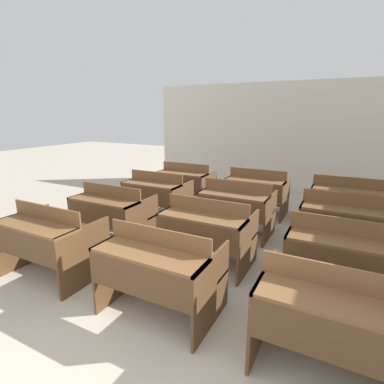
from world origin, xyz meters
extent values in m
cube|color=white|center=(0.00, 7.18, 1.37)|extent=(7.28, 0.06, 2.74)
cube|color=brown|center=(-2.27, 1.55, 0.37)|extent=(0.03, 0.80, 0.74)
cube|color=brown|center=(-1.16, 1.55, 0.37)|extent=(0.03, 0.80, 0.74)
cube|color=brown|center=(-1.71, 1.33, 0.72)|extent=(1.14, 0.37, 0.03)
cube|color=brown|center=(-1.71, 1.16, 0.54)|extent=(1.08, 0.02, 0.33)
cube|color=brown|center=(-1.71, 1.51, 0.83)|extent=(1.14, 0.02, 0.18)
cube|color=brown|center=(-1.71, 1.80, 0.41)|extent=(1.14, 0.30, 0.03)
cube|color=brown|center=(-1.71, 1.80, 0.15)|extent=(1.08, 0.04, 0.04)
cube|color=brown|center=(-0.66, 1.56, 0.37)|extent=(0.03, 0.80, 0.74)
cube|color=brown|center=(0.45, 1.56, 0.37)|extent=(0.03, 0.80, 0.74)
cube|color=brown|center=(-0.11, 1.35, 0.72)|extent=(1.14, 0.37, 0.03)
cube|color=brown|center=(-0.11, 1.17, 0.54)|extent=(1.08, 0.02, 0.33)
cube|color=brown|center=(-0.11, 1.52, 0.83)|extent=(1.14, 0.02, 0.18)
cube|color=brown|center=(-0.11, 1.81, 0.41)|extent=(1.14, 0.30, 0.03)
cube|color=brown|center=(-0.11, 1.81, 0.15)|extent=(1.08, 0.04, 0.04)
cube|color=brown|center=(0.93, 1.56, 0.37)|extent=(0.03, 0.80, 0.74)
cube|color=brown|center=(1.48, 1.35, 0.72)|extent=(1.14, 0.37, 0.03)
cube|color=brown|center=(1.48, 1.17, 0.54)|extent=(1.08, 0.02, 0.33)
cube|color=brown|center=(1.48, 1.52, 0.83)|extent=(1.14, 0.02, 0.18)
cube|color=brown|center=(1.48, 1.81, 0.41)|extent=(1.14, 0.30, 0.03)
cube|color=brown|center=(1.48, 1.81, 0.15)|extent=(1.08, 0.04, 0.04)
cube|color=brown|center=(-2.30, 2.70, 0.37)|extent=(0.03, 0.80, 0.74)
cube|color=brown|center=(-1.19, 2.70, 0.37)|extent=(0.03, 0.80, 0.74)
cube|color=brown|center=(-1.75, 2.49, 0.72)|extent=(1.14, 0.37, 0.03)
cube|color=brown|center=(-1.75, 2.31, 0.54)|extent=(1.08, 0.02, 0.33)
cube|color=brown|center=(-1.75, 2.66, 0.83)|extent=(1.14, 0.02, 0.18)
cube|color=brown|center=(-1.75, 2.95, 0.41)|extent=(1.14, 0.30, 0.03)
cube|color=brown|center=(-1.75, 2.95, 0.15)|extent=(1.08, 0.04, 0.04)
cube|color=brown|center=(-0.66, 2.71, 0.37)|extent=(0.03, 0.80, 0.74)
cube|color=brown|center=(0.45, 2.71, 0.37)|extent=(0.03, 0.80, 0.74)
cube|color=brown|center=(-0.11, 2.49, 0.72)|extent=(1.14, 0.37, 0.03)
cube|color=brown|center=(-0.11, 2.32, 0.54)|extent=(1.08, 0.02, 0.33)
cube|color=brown|center=(-0.11, 2.67, 0.83)|extent=(1.14, 0.02, 0.18)
cube|color=brown|center=(-0.11, 2.96, 0.41)|extent=(1.14, 0.30, 0.03)
cube|color=brown|center=(-0.11, 2.96, 0.15)|extent=(1.08, 0.04, 0.04)
cube|color=brown|center=(0.95, 2.71, 0.37)|extent=(0.03, 0.80, 0.74)
cube|color=brown|center=(1.50, 2.50, 0.72)|extent=(1.14, 0.37, 0.03)
cube|color=brown|center=(1.50, 2.32, 0.54)|extent=(1.08, 0.02, 0.33)
cube|color=brown|center=(1.50, 2.67, 0.83)|extent=(1.14, 0.02, 0.18)
cube|color=brown|center=(1.50, 2.96, 0.41)|extent=(1.14, 0.30, 0.03)
cube|color=brown|center=(1.50, 2.96, 0.15)|extent=(1.08, 0.04, 0.04)
cube|color=brown|center=(-2.27, 3.91, 0.37)|extent=(0.03, 0.80, 0.74)
cube|color=brown|center=(-1.17, 3.91, 0.37)|extent=(0.03, 0.80, 0.74)
cube|color=brown|center=(-1.72, 3.69, 0.72)|extent=(1.14, 0.37, 0.03)
cube|color=brown|center=(-1.72, 3.52, 0.54)|extent=(1.08, 0.02, 0.33)
cube|color=brown|center=(-1.72, 3.87, 0.83)|extent=(1.14, 0.02, 0.18)
cube|color=brown|center=(-1.72, 4.16, 0.41)|extent=(1.14, 0.30, 0.03)
cube|color=brown|center=(-1.72, 4.16, 0.15)|extent=(1.08, 0.04, 0.04)
cube|color=brown|center=(-0.67, 3.88, 0.37)|extent=(0.03, 0.80, 0.74)
cube|color=brown|center=(0.44, 3.88, 0.37)|extent=(0.03, 0.80, 0.74)
cube|color=brown|center=(-0.11, 3.67, 0.72)|extent=(1.14, 0.37, 0.03)
cube|color=brown|center=(-0.11, 3.49, 0.54)|extent=(1.08, 0.02, 0.33)
cube|color=brown|center=(-0.11, 3.84, 0.83)|extent=(1.14, 0.02, 0.18)
cube|color=brown|center=(-0.11, 4.13, 0.41)|extent=(1.14, 0.30, 0.03)
cube|color=brown|center=(-0.11, 4.13, 0.15)|extent=(1.08, 0.04, 0.04)
cube|color=brown|center=(0.93, 3.88, 0.37)|extent=(0.03, 0.80, 0.74)
cube|color=brown|center=(1.49, 3.66, 0.72)|extent=(1.14, 0.37, 0.03)
cube|color=brown|center=(1.49, 3.49, 0.54)|extent=(1.08, 0.02, 0.33)
cube|color=brown|center=(1.49, 3.83, 0.83)|extent=(1.14, 0.02, 0.18)
cube|color=brown|center=(1.49, 4.12, 0.41)|extent=(1.14, 0.30, 0.03)
cube|color=brown|center=(1.49, 4.12, 0.15)|extent=(1.08, 0.04, 0.04)
cube|color=brown|center=(-2.27, 5.05, 0.37)|extent=(0.03, 0.80, 0.74)
cube|color=brown|center=(-1.16, 5.05, 0.37)|extent=(0.03, 0.80, 0.74)
cube|color=brown|center=(-1.72, 4.83, 0.72)|extent=(1.14, 0.37, 0.03)
cube|color=brown|center=(-1.72, 4.66, 0.54)|extent=(1.08, 0.02, 0.33)
cube|color=brown|center=(-1.72, 5.01, 0.83)|extent=(1.14, 0.02, 0.18)
cube|color=brown|center=(-1.72, 5.30, 0.41)|extent=(1.14, 0.30, 0.03)
cube|color=brown|center=(-1.72, 5.30, 0.15)|extent=(1.08, 0.04, 0.04)
cube|color=brown|center=(-0.65, 5.07, 0.37)|extent=(0.03, 0.80, 0.74)
cube|color=brown|center=(0.45, 5.07, 0.37)|extent=(0.03, 0.80, 0.74)
cube|color=brown|center=(-0.10, 4.85, 0.72)|extent=(1.14, 0.37, 0.03)
cube|color=brown|center=(-0.10, 4.68, 0.54)|extent=(1.08, 0.02, 0.33)
cube|color=brown|center=(-0.10, 5.02, 0.83)|extent=(1.14, 0.02, 0.18)
cube|color=brown|center=(-0.10, 5.32, 0.41)|extent=(1.14, 0.30, 0.03)
cube|color=brown|center=(-0.10, 5.32, 0.15)|extent=(1.08, 0.04, 0.04)
cube|color=brown|center=(0.94, 5.06, 0.37)|extent=(0.03, 0.80, 0.74)
cube|color=brown|center=(2.05, 5.06, 0.37)|extent=(0.03, 0.80, 0.74)
cube|color=brown|center=(1.50, 4.85, 0.72)|extent=(1.14, 0.37, 0.03)
cube|color=brown|center=(1.50, 4.67, 0.54)|extent=(1.08, 0.02, 0.33)
cube|color=brown|center=(1.50, 5.02, 0.83)|extent=(1.14, 0.02, 0.18)
cube|color=brown|center=(1.50, 5.31, 0.41)|extent=(1.14, 0.30, 0.03)
cube|color=brown|center=(1.50, 5.31, 0.15)|extent=(1.08, 0.04, 0.04)
camera|label=1|loc=(1.42, -0.71, 2.00)|focal=28.00mm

